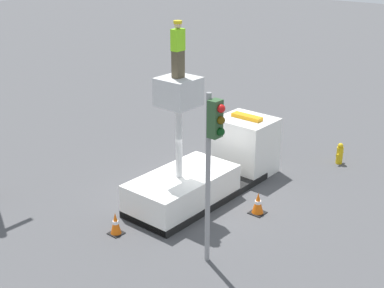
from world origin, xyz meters
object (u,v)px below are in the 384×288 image
object	(u,v)px
traffic_cone_rear	(116,224)
bucket_truck	(210,167)
traffic_light_pole	(213,147)
fire_hydrant	(340,154)
worker	(178,49)
traffic_cone_curbside	(258,204)

from	to	relation	value
traffic_cone_rear	bucket_truck	bearing A→B (deg)	-4.87
traffic_light_pole	fire_hydrant	distance (m)	9.39
bucket_truck	worker	world-z (taller)	worker
worker	fire_hydrant	world-z (taller)	worker
bucket_truck	traffic_cone_rear	world-z (taller)	bucket_truck
worker	traffic_cone_rear	size ratio (longest dim) A/B	2.37
bucket_truck	traffic_cone_curbside	distance (m)	2.35
worker	fire_hydrant	xyz separation A→B (m)	(7.00, -2.47, -4.98)
worker	traffic_light_pole	xyz separation A→B (m)	(-1.86, -2.82, -1.90)
traffic_light_pole	traffic_cone_curbside	world-z (taller)	traffic_light_pole
traffic_cone_curbside	traffic_cone_rear	bearing A→B (deg)	146.29
bucket_truck	fire_hydrant	size ratio (longest dim) A/B	7.50
bucket_truck	traffic_cone_curbside	bearing A→B (deg)	-97.56
bucket_truck	traffic_light_pole	xyz separation A→B (m)	(-3.52, -2.82, 2.58)
bucket_truck	fire_hydrant	world-z (taller)	bucket_truck
fire_hydrant	traffic_cone_rear	size ratio (longest dim) A/B	1.19
bucket_truck	traffic_light_pole	bearing A→B (deg)	-141.27
traffic_cone_rear	traffic_light_pole	bearing A→B (deg)	-77.35
traffic_cone_curbside	fire_hydrant	bearing A→B (deg)	-2.05
traffic_light_pole	worker	bearing A→B (deg)	56.71
bucket_truck	traffic_light_pole	size ratio (longest dim) A/B	1.33
traffic_cone_curbside	traffic_light_pole	bearing A→B (deg)	-170.15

